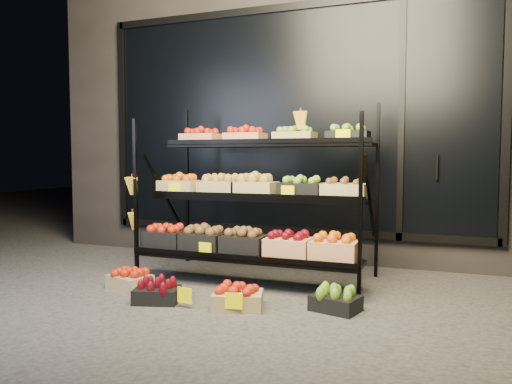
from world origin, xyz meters
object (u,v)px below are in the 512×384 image
at_px(floor_crate_left, 130,279).
at_px(floor_crate_midright, 238,297).
at_px(display_rack, 255,196).
at_px(floor_crate_midleft, 157,292).

relative_size(floor_crate_left, floor_crate_midright, 0.95).
xyz_separation_m(display_rack, floor_crate_left, (-0.91, -0.67, -0.70)).
distance_m(display_rack, floor_crate_midleft, 1.26).
relative_size(floor_crate_left, floor_crate_midleft, 1.03).
xyz_separation_m(floor_crate_left, floor_crate_midleft, (0.45, -0.27, -0.00)).
bearing_deg(display_rack, floor_crate_midleft, -116.41).
height_order(display_rack, floor_crate_midleft, display_rack).
relative_size(display_rack, floor_crate_midright, 5.02).
distance_m(display_rack, floor_crate_midright, 1.12).
xyz_separation_m(display_rack, floor_crate_midright, (0.20, -0.86, -0.70)).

